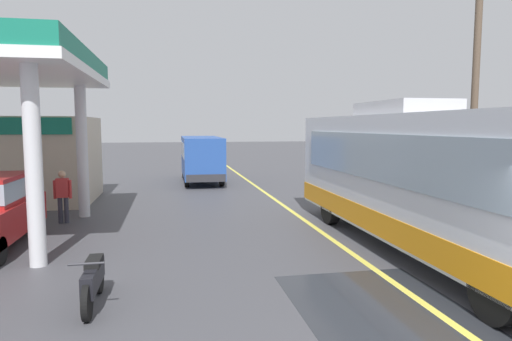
{
  "coord_description": "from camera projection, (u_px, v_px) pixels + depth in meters",
  "views": [
    {
      "loc": [
        -4.25,
        -4.16,
        3.06
      ],
      "look_at": [
        -1.5,
        10.0,
        1.6
      ],
      "focal_mm": 31.14,
      "sensor_mm": 36.0,
      "label": 1
    }
  ],
  "objects": [
    {
      "name": "minibus_opposing_lane",
      "position": [
        201.0,
        155.0,
        24.21
      ],
      "size": [
        2.04,
        6.13,
        2.44
      ],
      "color": "#264C9E",
      "rests_on": "ground"
    },
    {
      "name": "wet_puddle_patch",
      "position": [
        378.0,
        306.0,
        7.56
      ],
      "size": [
        2.81,
        3.52,
        0.01
      ],
      "primitive_type": "cube",
      "color": "#26282D",
      "rests_on": "ground"
    },
    {
      "name": "lane_divider_stripe",
      "position": [
        268.0,
        194.0,
        19.82
      ],
      "size": [
        0.16,
        50.0,
        0.01
      ],
      "primitive_type": "cube",
      "color": "#D8CC4C",
      "rests_on": "ground"
    },
    {
      "name": "motorcycle_parked_forecourt",
      "position": [
        93.0,
        280.0,
        7.55
      ],
      "size": [
        0.55,
        1.8,
        0.92
      ],
      "color": "black",
      "rests_on": "ground"
    },
    {
      "name": "ground",
      "position": [
        248.0,
        181.0,
        24.71
      ],
      "size": [
        120.0,
        120.0,
        0.0
      ],
      "primitive_type": "plane",
      "color": "#424247"
    },
    {
      "name": "pedestrian_near_pump",
      "position": [
        63.0,
        194.0,
        13.91
      ],
      "size": [
        0.55,
        0.22,
        1.66
      ],
      "color": "#33333F",
      "rests_on": "ground"
    },
    {
      "name": "coach_bus_main",
      "position": [
        423.0,
        181.0,
        10.71
      ],
      "size": [
        2.6,
        11.04,
        3.69
      ],
      "color": "silver",
      "rests_on": "ground"
    },
    {
      "name": "utility_pole_roadside",
      "position": [
        475.0,
        82.0,
        15.18
      ],
      "size": [
        1.8,
        0.24,
        8.72
      ],
      "color": "brown",
      "rests_on": "ground"
    }
  ]
}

